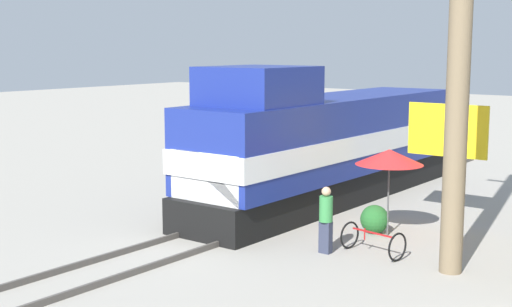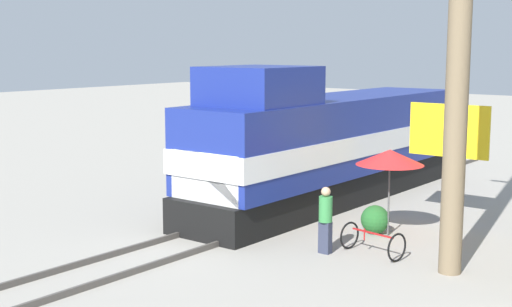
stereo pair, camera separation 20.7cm
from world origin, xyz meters
name	(u,v)px [view 1 (the left image)]	position (x,y,z in m)	size (l,w,h in m)	color
ground_plane	(246,227)	(0.00, 0.00, 0.00)	(120.00, 120.00, 0.00)	gray
rail_near	(227,220)	(-0.72, 0.00, 0.07)	(0.08, 31.80, 0.15)	#4C4742
rail_far	(266,228)	(0.72, 0.00, 0.07)	(0.08, 31.80, 0.15)	#4C4742
locomotive	(324,145)	(0.00, 4.17, 1.92)	(2.87, 13.30, 4.60)	black
utility_pole	(461,16)	(6.35, -0.39, 5.83)	(1.80, 0.52, 11.59)	#726047
vendor_umbrella	(389,157)	(3.69, 1.64, 2.19)	(1.85, 1.85, 2.40)	#4C4C4C
billboard_sign	(447,135)	(4.25, 4.21, 2.57)	(2.44, 0.12, 3.50)	#595959
shrub_cluster	(375,219)	(3.30, 1.62, 0.40)	(0.80, 0.80, 0.80)	#236028
person_bystander	(326,217)	(3.24, -0.85, 0.92)	(0.34, 0.34, 1.70)	#2D3347
bicycle	(373,240)	(4.26, -0.26, 0.37)	(1.65, 0.97, 0.71)	black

